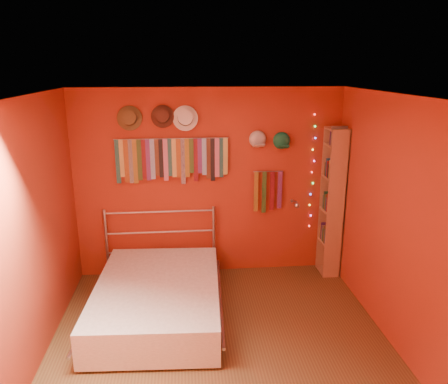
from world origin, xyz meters
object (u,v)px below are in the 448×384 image
object	(u,v)px
tie_rack	(171,158)
reading_lamp	(296,204)
bed	(158,298)
bookshelf	(335,202)

from	to	relation	value
tie_rack	reading_lamp	world-z (taller)	tie_rack
tie_rack	reading_lamp	bearing A→B (deg)	-6.38
tie_rack	bed	xyz separation A→B (m)	(-0.18, -1.04, -1.39)
bookshelf	bed	world-z (taller)	bookshelf
reading_lamp	tie_rack	bearing A→B (deg)	173.62
tie_rack	reading_lamp	size ratio (longest dim) A/B	4.57
tie_rack	bookshelf	size ratio (longest dim) A/B	0.72
reading_lamp	bookshelf	world-z (taller)	bookshelf
reading_lamp	bed	xyz separation A→B (m)	(-1.78, -0.86, -0.78)
bookshelf	reading_lamp	bearing A→B (deg)	-177.35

